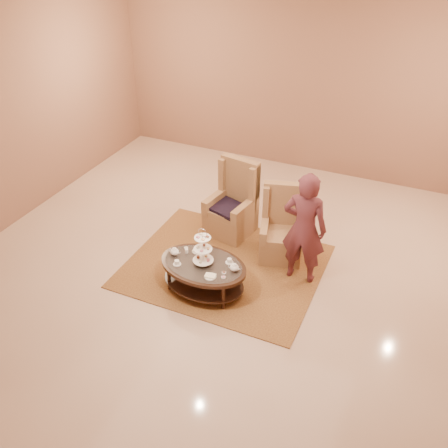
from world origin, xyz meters
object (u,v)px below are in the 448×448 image
at_px(armchair_right, 281,233).
at_px(tea_table, 203,268).
at_px(person, 304,229).
at_px(armchair_left, 233,209).

bearing_deg(armchair_right, tea_table, -134.92).
xyz_separation_m(armchair_right, person, (0.46, -0.45, 0.48)).
xyz_separation_m(armchair_left, person, (1.40, -0.75, 0.45)).
distance_m(armchair_left, armchair_right, 0.99).
relative_size(armchair_left, armchair_right, 1.08).
bearing_deg(armchair_left, person, -18.15).
relative_size(tea_table, armchair_left, 1.05).
height_order(armchair_right, person, person).
height_order(armchair_left, armchair_right, armchair_left).
xyz_separation_m(armchair_left, armchair_right, (0.94, -0.29, -0.04)).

